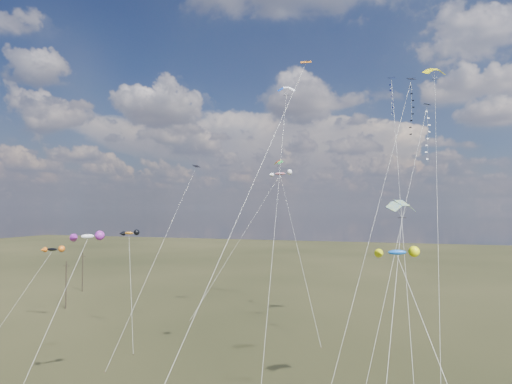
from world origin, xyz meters
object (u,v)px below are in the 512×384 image
(diamond_black_high, at_px, (408,118))
(novelty_black_orange, at_px, (52,250))
(utility_pole_near, at_px, (66,284))
(parafoil_yellow, at_px, (435,70))
(utility_pole_far, at_px, (82,271))

(diamond_black_high, relative_size, novelty_black_orange, 2.79)
(utility_pole_near, distance_m, parafoil_yellow, 65.96)
(utility_pole_far, bearing_deg, parafoil_yellow, -15.35)
(utility_pole_far, xyz_separation_m, novelty_black_orange, (13.29, -23.15, 6.84))
(utility_pole_near, distance_m, utility_pole_far, 16.12)
(utility_pole_near, xyz_separation_m, novelty_black_orange, (5.29, -9.15, 6.84))
(parafoil_yellow, distance_m, novelty_black_orange, 58.32)
(utility_pole_far, height_order, diamond_black_high, diamond_black_high)
(utility_pole_near, xyz_separation_m, parafoil_yellow, (58.63, -4.29, 29.93))
(utility_pole_near, bearing_deg, parafoil_yellow, -4.19)
(utility_pole_near, bearing_deg, novelty_black_orange, -59.95)
(utility_pole_far, relative_size, diamond_black_high, 0.25)
(utility_pole_near, relative_size, utility_pole_far, 1.00)
(parafoil_yellow, relative_size, novelty_black_orange, 3.03)
(utility_pole_near, height_order, diamond_black_high, diamond_black_high)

